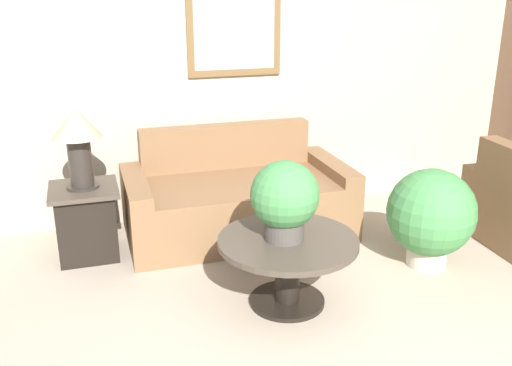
# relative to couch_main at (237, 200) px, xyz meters

# --- Properties ---
(wall_back) EXTENTS (7.17, 0.09, 2.60)m
(wall_back) POSITION_rel_couch_main_xyz_m (0.39, 0.54, 1.01)
(wall_back) COLOR #B2A893
(wall_back) RESTS_ON ground_plane
(couch_main) EXTENTS (1.91, 0.99, 0.89)m
(couch_main) POSITION_rel_couch_main_xyz_m (0.00, 0.00, 0.00)
(couch_main) COLOR brown
(couch_main) RESTS_ON ground_plane
(coffee_table) EXTENTS (0.94, 0.94, 0.49)m
(coffee_table) POSITION_rel_couch_main_xyz_m (0.01, -1.27, 0.06)
(coffee_table) COLOR black
(coffee_table) RESTS_ON ground_plane
(side_table) EXTENTS (0.53, 0.53, 0.58)m
(side_table) POSITION_rel_couch_main_xyz_m (-1.27, -0.10, 0.00)
(side_table) COLOR black
(side_table) RESTS_ON ground_plane
(table_lamp) EXTENTS (0.37, 0.37, 0.64)m
(table_lamp) POSITION_rel_couch_main_xyz_m (-1.27, -0.10, 0.71)
(table_lamp) COLOR #2D2823
(table_lamp) RESTS_ON side_table
(potted_plant_on_table) EXTENTS (0.45, 0.45, 0.54)m
(potted_plant_on_table) POSITION_rel_couch_main_xyz_m (-0.02, -1.26, 0.48)
(potted_plant_on_table) COLOR #4C4742
(potted_plant_on_table) RESTS_ON coffee_table
(potted_plant_floor) EXTENTS (0.67, 0.67, 0.78)m
(potted_plant_floor) POSITION_rel_couch_main_xyz_m (1.25, -1.06, 0.13)
(potted_plant_floor) COLOR beige
(potted_plant_floor) RESTS_ON ground_plane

